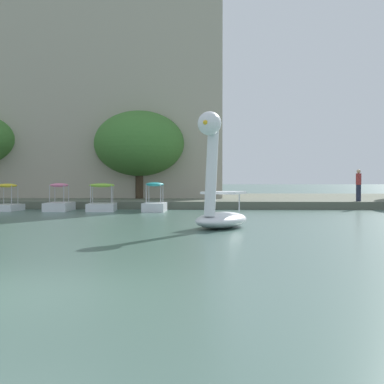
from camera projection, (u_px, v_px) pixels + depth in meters
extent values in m
plane|color=#47665B|center=(7.00, 294.00, 7.80)|extent=(410.08, 410.08, 0.00)
cube|color=#5B6051|center=(173.00, 200.00, 39.44)|extent=(147.24, 18.67, 0.41)
ellipsoid|color=white|center=(221.00, 220.00, 18.52)|extent=(2.33, 3.15, 0.51)
cylinder|color=white|center=(211.00, 170.00, 17.65)|extent=(0.57, 0.78, 2.88)
sphere|color=white|center=(209.00, 123.00, 17.45)|extent=(0.94, 0.94, 0.73)
cone|color=yellow|center=(206.00, 122.00, 17.18)|extent=(0.53, 0.57, 0.40)
cube|color=white|center=(224.00, 193.00, 18.71)|extent=(1.53, 1.56, 0.08)
cylinder|color=silver|center=(209.00, 202.00, 18.92)|extent=(0.04, 0.04, 0.62)
cylinder|color=silver|center=(239.00, 202.00, 18.51)|extent=(0.04, 0.04, 0.62)
cube|color=white|center=(155.00, 207.00, 28.37)|extent=(1.08, 2.12, 0.42)
ellipsoid|color=teal|center=(155.00, 184.00, 28.34)|extent=(0.90, 1.36, 0.20)
cylinder|color=#B7B7BF|center=(149.00, 193.00, 28.91)|extent=(0.04, 0.04, 0.91)
cylinder|color=#B7B7BF|center=(163.00, 193.00, 28.88)|extent=(0.04, 0.04, 0.91)
cylinder|color=#B7B7BF|center=(146.00, 194.00, 27.83)|extent=(0.04, 0.04, 0.91)
cylinder|color=#B7B7BF|center=(161.00, 194.00, 27.79)|extent=(0.04, 0.04, 0.91)
cube|color=white|center=(102.00, 207.00, 28.59)|extent=(1.50, 2.18, 0.38)
ellipsoid|color=#8CCC38|center=(102.00, 185.00, 28.57)|extent=(1.34, 1.06, 0.20)
cylinder|color=#B7B7BF|center=(93.00, 194.00, 28.94)|extent=(0.04, 0.04, 0.90)
cylinder|color=#B7B7BF|center=(113.00, 194.00, 28.98)|extent=(0.04, 0.04, 0.90)
cylinder|color=#B7B7BF|center=(91.00, 195.00, 28.17)|extent=(0.04, 0.04, 0.90)
cylinder|color=#B7B7BF|center=(111.00, 195.00, 28.21)|extent=(0.04, 0.04, 0.90)
cube|color=white|center=(59.00, 207.00, 28.68)|extent=(1.19, 2.27, 0.42)
ellipsoid|color=pink|center=(59.00, 185.00, 28.65)|extent=(0.91, 1.29, 0.20)
cylinder|color=#B7B7BF|center=(55.00, 194.00, 29.18)|extent=(0.04, 0.04, 0.87)
cylinder|color=#B7B7BF|center=(69.00, 194.00, 29.17)|extent=(0.04, 0.04, 0.87)
cylinder|color=#B7B7BF|center=(49.00, 194.00, 28.16)|extent=(0.04, 0.04, 0.87)
cylinder|color=#B7B7BF|center=(64.00, 194.00, 28.15)|extent=(0.04, 0.04, 0.87)
cube|color=white|center=(8.00, 208.00, 28.74)|extent=(1.21, 1.89, 0.33)
ellipsoid|color=yellow|center=(7.00, 186.00, 28.72)|extent=(0.99, 1.04, 0.20)
cylinder|color=#B7B7BF|center=(4.00, 195.00, 29.16)|extent=(0.04, 0.04, 0.94)
cylinder|color=#B7B7BF|center=(18.00, 195.00, 29.08)|extent=(0.04, 0.04, 0.94)
cylinder|color=#B7B7BF|center=(11.00, 195.00, 28.30)|extent=(0.04, 0.04, 0.94)
cylinder|color=#423323|center=(139.00, 178.00, 35.37)|extent=(0.47, 0.47, 2.51)
ellipsoid|color=#427A33|center=(139.00, 143.00, 35.33)|extent=(6.99, 7.12, 4.01)
cube|color=#23283D|center=(359.00, 193.00, 30.55)|extent=(0.25, 0.26, 0.88)
cube|color=#A53333|center=(359.00, 179.00, 30.53)|extent=(0.28, 0.29, 0.61)
sphere|color=tan|center=(359.00, 171.00, 30.52)|extent=(0.21, 0.21, 0.21)
cube|color=#B2A893|center=(100.00, 104.00, 41.62)|extent=(17.78, 12.54, 13.31)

